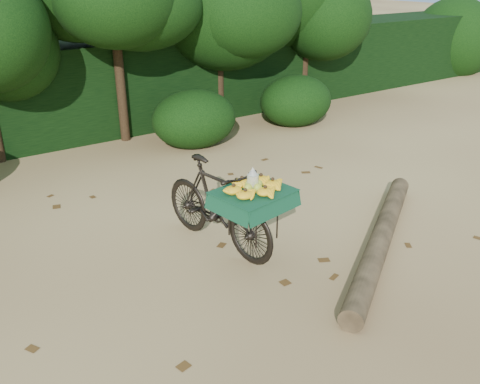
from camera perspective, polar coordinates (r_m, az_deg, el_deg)
ground at (r=5.87m, az=3.17°, el=-8.52°), size 80.00×80.00×0.00m
vendor_bicycle at (r=6.02m, az=-2.43°, el=-1.38°), size 0.96×1.93×1.11m
fallen_log at (r=6.44m, az=15.57°, el=-4.96°), size 3.08×2.08×0.25m
hedge_backdrop at (r=10.88m, az=-17.62°, el=11.00°), size 26.00×1.80×1.80m
tree_row at (r=9.76m, az=-20.68°, el=15.81°), size 14.50×2.00×4.00m
bush_clumps at (r=9.33m, az=-10.52°, el=6.81°), size 8.80×1.70×0.90m
leaf_litter at (r=6.31m, az=-0.42°, el=-5.87°), size 7.00×7.30×0.01m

